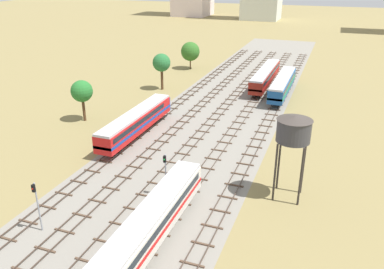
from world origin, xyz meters
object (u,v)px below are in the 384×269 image
object	(u,v)px
passenger_coach_centre_nearest	(148,226)
diesel_railcar_far_left_near	(136,121)
water_tower	(294,130)
passenger_coach_centre_midfar	(265,75)
signal_post_near	(165,170)
diesel_railcar_centre_right_mid	(283,84)
signal_post_nearest	(37,201)

from	to	relation	value
passenger_coach_centre_nearest	diesel_railcar_far_left_near	xyz separation A→B (m)	(-13.90, 24.12, -0.02)
passenger_coach_centre_nearest	water_tower	world-z (taller)	water_tower
diesel_railcar_far_left_near	passenger_coach_centre_midfar	bearing A→B (deg)	68.51
signal_post_near	passenger_coach_centre_nearest	bearing A→B (deg)	-76.09
diesel_railcar_centre_right_mid	water_tower	bearing A→B (deg)	-80.75
passenger_coach_centre_midfar	signal_post_near	bearing A→B (deg)	-92.65
diesel_railcar_far_left_near	water_tower	bearing A→B (deg)	-21.63
passenger_coach_centre_nearest	passenger_coach_centre_midfar	distance (m)	59.43
water_tower	passenger_coach_centre_nearest	bearing A→B (deg)	-127.97
diesel_railcar_centre_right_mid	passenger_coach_centre_midfar	xyz separation A→B (m)	(-4.63, 5.60, 0.02)
diesel_railcar_centre_right_mid	water_tower	world-z (taller)	water_tower
water_tower	signal_post_nearest	xyz separation A→B (m)	(-22.67, -15.42, -4.95)
signal_post_nearest	signal_post_near	world-z (taller)	signal_post_nearest
passenger_coach_centre_midfar	water_tower	size ratio (longest dim) A/B	2.17
water_tower	signal_post_nearest	size ratio (longest dim) A/B	1.82
passenger_coach_centre_nearest	signal_post_near	size ratio (longest dim) A/B	4.08
water_tower	signal_post_near	size ratio (longest dim) A/B	1.88
passenger_coach_centre_nearest	signal_post_near	xyz separation A→B (m)	(-2.32, 9.35, 0.81)
passenger_coach_centre_nearest	signal_post_near	distance (m)	9.67
passenger_coach_centre_nearest	diesel_railcar_centre_right_mid	distance (m)	54.03
water_tower	passenger_coach_centre_midfar	bearing A→B (deg)	103.78
signal_post_nearest	signal_post_near	size ratio (longest dim) A/B	1.03
signal_post_nearest	signal_post_near	xyz separation A→B (m)	(9.27, 10.57, -0.11)
passenger_coach_centre_nearest	diesel_railcar_far_left_near	bearing A→B (deg)	119.96
water_tower	signal_post_near	xyz separation A→B (m)	(-13.41, -4.85, -5.05)
passenger_coach_centre_midfar	signal_post_nearest	xyz separation A→B (m)	(-11.58, -60.65, 0.92)
diesel_railcar_far_left_near	signal_post_near	distance (m)	18.78
passenger_coach_centre_midfar	signal_post_near	distance (m)	50.14
diesel_railcar_far_left_near	signal_post_nearest	bearing A→B (deg)	-84.77
diesel_railcar_far_left_near	signal_post_near	xyz separation A→B (m)	(11.58, -14.76, 0.83)
diesel_railcar_centre_right_mid	signal_post_nearest	size ratio (longest dim) A/B	3.67
diesel_railcar_far_left_near	signal_post_nearest	xyz separation A→B (m)	(2.32, -25.33, 0.94)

